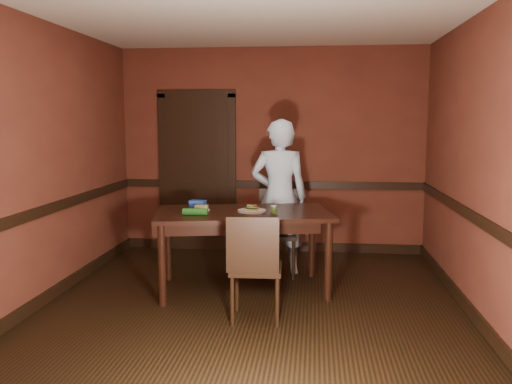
% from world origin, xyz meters
% --- Properties ---
extents(floor, '(4.00, 4.50, 0.01)m').
position_xyz_m(floor, '(0.00, 0.00, 0.00)').
color(floor, black).
rests_on(floor, ground).
extents(ceiling, '(4.00, 4.50, 0.01)m').
position_xyz_m(ceiling, '(0.00, 0.00, 2.70)').
color(ceiling, beige).
rests_on(ceiling, ground).
extents(wall_back, '(4.00, 0.02, 2.70)m').
position_xyz_m(wall_back, '(0.00, 2.25, 1.35)').
color(wall_back, '#5C291B').
rests_on(wall_back, ground).
extents(wall_front, '(4.00, 0.02, 2.70)m').
position_xyz_m(wall_front, '(0.00, -2.25, 1.35)').
color(wall_front, '#5C291B').
rests_on(wall_front, ground).
extents(wall_left, '(0.02, 4.50, 2.70)m').
position_xyz_m(wall_left, '(-2.00, 0.00, 1.35)').
color(wall_left, '#5C291B').
rests_on(wall_left, ground).
extents(wall_right, '(0.02, 4.50, 2.70)m').
position_xyz_m(wall_right, '(2.00, 0.00, 1.35)').
color(wall_right, '#5C291B').
rests_on(wall_right, ground).
extents(dado_back, '(4.00, 0.03, 0.10)m').
position_xyz_m(dado_back, '(0.00, 2.23, 0.90)').
color(dado_back, black).
rests_on(dado_back, ground).
extents(dado_left, '(0.03, 4.50, 0.10)m').
position_xyz_m(dado_left, '(-1.99, 0.00, 0.90)').
color(dado_left, black).
rests_on(dado_left, ground).
extents(dado_right, '(0.03, 4.50, 0.10)m').
position_xyz_m(dado_right, '(1.99, 0.00, 0.90)').
color(dado_right, black).
rests_on(dado_right, ground).
extents(baseboard_back, '(4.00, 0.03, 0.12)m').
position_xyz_m(baseboard_back, '(0.00, 2.23, 0.06)').
color(baseboard_back, black).
rests_on(baseboard_back, ground).
extents(baseboard_left, '(0.03, 4.50, 0.12)m').
position_xyz_m(baseboard_left, '(-1.99, 0.00, 0.06)').
color(baseboard_left, black).
rests_on(baseboard_left, ground).
extents(baseboard_right, '(0.03, 4.50, 0.12)m').
position_xyz_m(baseboard_right, '(1.99, 0.00, 0.06)').
color(baseboard_right, black).
rests_on(baseboard_right, ground).
extents(door, '(1.05, 0.07, 2.20)m').
position_xyz_m(door, '(-1.00, 2.22, 1.09)').
color(door, black).
rests_on(door, ground).
extents(dining_table, '(1.92, 1.32, 0.83)m').
position_xyz_m(dining_table, '(-0.15, 0.51, 0.41)').
color(dining_table, black).
rests_on(dining_table, floor).
extents(chair_far, '(0.47, 0.47, 0.96)m').
position_xyz_m(chair_far, '(0.15, 1.10, 0.48)').
color(chair_far, black).
rests_on(chair_far, floor).
extents(chair_near, '(0.46, 0.46, 0.95)m').
position_xyz_m(chair_near, '(0.07, -0.31, 0.48)').
color(chair_near, black).
rests_on(chair_near, floor).
extents(person, '(0.68, 0.48, 1.77)m').
position_xyz_m(person, '(0.17, 1.20, 0.88)').
color(person, silver).
rests_on(person, floor).
extents(sandwich_plate, '(0.29, 0.29, 0.07)m').
position_xyz_m(sandwich_plate, '(-0.06, 0.49, 0.85)').
color(sandwich_plate, silver).
rests_on(sandwich_plate, dining_table).
extents(sauce_jar, '(0.07, 0.07, 0.08)m').
position_xyz_m(sauce_jar, '(0.17, 0.40, 0.87)').
color(sauce_jar, '#568A41').
rests_on(sauce_jar, dining_table).
extents(cheese_saucer, '(0.17, 0.17, 0.05)m').
position_xyz_m(cheese_saucer, '(-0.59, 0.52, 0.85)').
color(cheese_saucer, silver).
rests_on(cheese_saucer, dining_table).
extents(food_tub, '(0.19, 0.14, 0.07)m').
position_xyz_m(food_tub, '(-0.67, 0.73, 0.86)').
color(food_tub, blue).
rests_on(food_tub, dining_table).
extents(wrapped_veg, '(0.25, 0.08, 0.07)m').
position_xyz_m(wrapped_veg, '(-0.59, 0.23, 0.86)').
color(wrapped_veg, '#194E17').
rests_on(wrapped_veg, dining_table).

